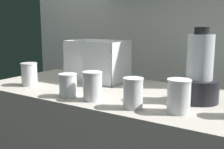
# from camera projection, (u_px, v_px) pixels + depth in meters

# --- Properties ---
(back_wall_unit) EXTENTS (2.60, 0.24, 2.50)m
(back_wall_unit) POSITION_uv_depth(u_px,v_px,m) (170.00, 19.00, 2.00)
(back_wall_unit) COLOR silver
(back_wall_unit) RESTS_ON ground_plane
(carrot_display_bin) EXTENTS (0.34, 0.22, 0.24)m
(carrot_display_bin) POSITION_uv_depth(u_px,v_px,m) (97.00, 68.00, 1.65)
(carrot_display_bin) COLOR white
(carrot_display_bin) RESTS_ON counter
(blender_pitcher) EXTENTS (0.17, 0.17, 0.32)m
(blender_pitcher) POSITION_uv_depth(u_px,v_px,m) (199.00, 75.00, 1.20)
(blender_pitcher) COLOR black
(blender_pitcher) RESTS_ON counter
(juice_cup_mango_far_left) EXTENTS (0.09, 0.09, 0.12)m
(juice_cup_mango_far_left) POSITION_uv_depth(u_px,v_px,m) (29.00, 75.00, 1.52)
(juice_cup_mango_far_left) COLOR white
(juice_cup_mango_far_left) RESTS_ON counter
(juice_cup_orange_left) EXTENTS (0.09, 0.09, 0.11)m
(juice_cup_orange_left) POSITION_uv_depth(u_px,v_px,m) (68.00, 87.00, 1.29)
(juice_cup_orange_left) COLOR white
(juice_cup_orange_left) RESTS_ON counter
(juice_cup_mango_middle) EXTENTS (0.09, 0.09, 0.13)m
(juice_cup_mango_middle) POSITION_uv_depth(u_px,v_px,m) (93.00, 87.00, 1.23)
(juice_cup_mango_middle) COLOR white
(juice_cup_mango_middle) RESTS_ON counter
(juice_cup_carrot_right) EXTENTS (0.08, 0.08, 0.12)m
(juice_cup_carrot_right) POSITION_uv_depth(u_px,v_px,m) (133.00, 94.00, 1.12)
(juice_cup_carrot_right) COLOR white
(juice_cup_carrot_right) RESTS_ON counter
(juice_cup_pomegranate_far_right) EXTENTS (0.09, 0.09, 0.13)m
(juice_cup_pomegranate_far_right) POSITION_uv_depth(u_px,v_px,m) (179.00, 98.00, 1.06)
(juice_cup_pomegranate_far_right) COLOR white
(juice_cup_pomegranate_far_right) RESTS_ON counter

